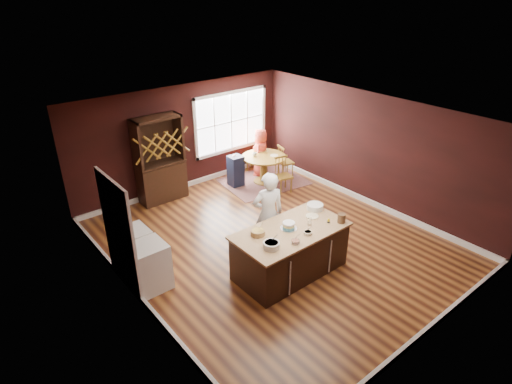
# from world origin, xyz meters

# --- Properties ---
(room_shell) EXTENTS (7.00, 7.00, 7.00)m
(room_shell) POSITION_xyz_m (0.00, 0.00, 1.35)
(room_shell) COLOR brown
(room_shell) RESTS_ON ground
(window) EXTENTS (2.36, 0.10, 1.66)m
(window) POSITION_xyz_m (1.50, 3.47, 1.50)
(window) COLOR white
(window) RESTS_ON room_shell
(doorway) EXTENTS (0.08, 1.26, 2.13)m
(doorway) POSITION_xyz_m (-2.97, 0.60, 1.02)
(doorway) COLOR white
(doorway) RESTS_ON room_shell
(kitchen_island) EXTENTS (2.13, 1.11, 0.92)m
(kitchen_island) POSITION_xyz_m (-0.41, -0.95, 0.44)
(kitchen_island) COLOR black
(kitchen_island) RESTS_ON ground
(dining_table) EXTENTS (1.19, 1.19, 0.75)m
(dining_table) POSITION_xyz_m (1.78, 2.40, 0.53)
(dining_table) COLOR brown
(dining_table) RESTS_ON ground
(baker) EXTENTS (0.75, 0.62, 1.76)m
(baker) POSITION_xyz_m (-0.32, -0.21, 0.88)
(baker) COLOR silver
(baker) RESTS_ON ground
(layer_cake) EXTENTS (0.31, 0.31, 0.13)m
(layer_cake) POSITION_xyz_m (-0.42, -0.90, 0.98)
(layer_cake) COLOR white
(layer_cake) RESTS_ON kitchen_island
(bowl_blue) EXTENTS (0.28, 0.28, 0.11)m
(bowl_blue) POSITION_xyz_m (-1.07, -1.16, 0.97)
(bowl_blue) COLOR silver
(bowl_blue) RESTS_ON kitchen_island
(bowl_yellow) EXTENTS (0.26, 0.26, 0.10)m
(bowl_yellow) POSITION_xyz_m (-0.99, -0.71, 0.97)
(bowl_yellow) COLOR #967E4D
(bowl_yellow) RESTS_ON kitchen_island
(bowl_pink) EXTENTS (0.16, 0.16, 0.06)m
(bowl_pink) POSITION_xyz_m (-0.65, -1.32, 0.95)
(bowl_pink) COLOR white
(bowl_pink) RESTS_ON kitchen_island
(bowl_olive) EXTENTS (0.15, 0.15, 0.05)m
(bowl_olive) POSITION_xyz_m (-0.29, -1.25, 0.95)
(bowl_olive) COLOR beige
(bowl_olive) RESTS_ON kitchen_island
(drinking_glass) EXTENTS (0.07, 0.07, 0.15)m
(drinking_glass) POSITION_xyz_m (-0.04, -1.05, 0.99)
(drinking_glass) COLOR white
(drinking_glass) RESTS_ON kitchen_island
(dinner_plate) EXTENTS (0.25, 0.25, 0.02)m
(dinner_plate) POSITION_xyz_m (0.23, -0.86, 0.93)
(dinner_plate) COLOR white
(dinner_plate) RESTS_ON kitchen_island
(white_tub) EXTENTS (0.32, 0.32, 0.11)m
(white_tub) POSITION_xyz_m (0.48, -0.69, 0.97)
(white_tub) COLOR white
(white_tub) RESTS_ON kitchen_island
(stoneware_crock) EXTENTS (0.15, 0.15, 0.18)m
(stoneware_crock) POSITION_xyz_m (0.49, -1.35, 1.01)
(stoneware_crock) COLOR brown
(stoneware_crock) RESTS_ON kitchen_island
(toy_figurine) EXTENTS (0.05, 0.05, 0.09)m
(toy_figurine) POSITION_xyz_m (0.30, -1.21, 0.96)
(toy_figurine) COLOR yellow
(toy_figurine) RESTS_ON kitchen_island
(rug) EXTENTS (2.32, 1.90, 0.01)m
(rug) POSITION_xyz_m (1.78, 2.40, 0.01)
(rug) COLOR brown
(rug) RESTS_ON ground
(chair_east) EXTENTS (0.45, 0.46, 0.92)m
(chair_east) POSITION_xyz_m (2.50, 2.32, 0.46)
(chair_east) COLOR #95541F
(chair_east) RESTS_ON ground
(chair_south) EXTENTS (0.47, 0.46, 0.94)m
(chair_south) POSITION_xyz_m (1.80, 1.64, 0.47)
(chair_south) COLOR brown
(chair_south) RESTS_ON ground
(chair_north) EXTENTS (0.60, 0.59, 1.05)m
(chair_north) POSITION_xyz_m (2.11, 3.21, 0.53)
(chair_north) COLOR brown
(chair_north) RESTS_ON ground
(seated_woman) EXTENTS (0.78, 0.72, 1.34)m
(seated_woman) POSITION_xyz_m (2.02, 2.83, 0.67)
(seated_woman) COLOR #D03E2E
(seated_woman) RESTS_ON ground
(high_chair) EXTENTS (0.37, 0.37, 0.87)m
(high_chair) POSITION_xyz_m (1.07, 2.72, 0.43)
(high_chair) COLOR #212B44
(high_chair) RESTS_ON ground
(toddler) EXTENTS (0.18, 0.14, 0.26)m
(toddler) POSITION_xyz_m (1.03, 2.75, 0.81)
(toddler) COLOR #8CA5BF
(toddler) RESTS_ON high_chair
(table_plate) EXTENTS (0.22, 0.22, 0.02)m
(table_plate) POSITION_xyz_m (2.01, 2.25, 0.76)
(table_plate) COLOR beige
(table_plate) RESTS_ON dining_table
(table_cup) EXTENTS (0.13, 0.13, 0.10)m
(table_cup) POSITION_xyz_m (1.59, 2.57, 0.80)
(table_cup) COLOR white
(table_cup) RESTS_ON dining_table
(hutch) EXTENTS (1.16, 0.48, 2.13)m
(hutch) POSITION_xyz_m (-0.82, 3.22, 1.06)
(hutch) COLOR #341F11
(hutch) RESTS_ON ground
(washer) EXTENTS (0.61, 0.59, 0.88)m
(washer) POSITION_xyz_m (-2.64, 0.28, 0.44)
(washer) COLOR silver
(washer) RESTS_ON ground
(dryer) EXTENTS (0.60, 0.58, 0.87)m
(dryer) POSITION_xyz_m (-2.64, 0.92, 0.43)
(dryer) COLOR silver
(dryer) RESTS_ON ground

